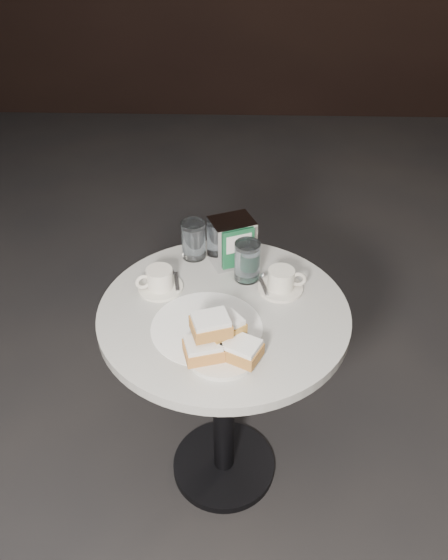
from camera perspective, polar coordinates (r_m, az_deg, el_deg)
ground at (r=2.07m, az=-0.02°, el=-18.95°), size 7.00×7.00×0.00m
cafe_table at (r=1.65m, az=-0.02°, el=-8.29°), size 0.70×0.70×0.74m
sugar_spill at (r=1.46m, az=-1.82°, el=-4.92°), size 0.31×0.31×0.00m
beignet_plate at (r=1.35m, az=-0.38°, el=-6.47°), size 0.21×0.19×0.12m
coffee_cup_left at (r=1.58m, az=-6.77°, el=-0.06°), size 0.17×0.17×0.07m
coffee_cup_right at (r=1.57m, az=6.01°, el=-0.13°), size 0.14×0.13×0.07m
water_glass_left at (r=1.69m, az=-3.20°, el=4.18°), size 0.08×0.08×0.12m
water_glass_right at (r=1.59m, az=2.43°, el=1.94°), size 0.09×0.09×0.12m
napkin_dispenser at (r=1.65m, az=0.84°, el=4.06°), size 0.15×0.14×0.15m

